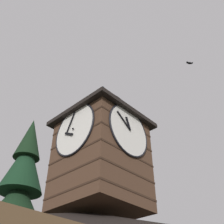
# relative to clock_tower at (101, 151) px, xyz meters

# --- Properties ---
(clock_tower) EXTENTS (4.72, 4.72, 8.31)m
(clock_tower) POSITION_rel_clock_tower_xyz_m (0.00, 0.00, 0.00)
(clock_tower) COLOR #4C3323
(clock_tower) RESTS_ON building_main
(flying_bird_high) EXTENTS (0.50, 0.43, 0.12)m
(flying_bird_high) POSITION_rel_clock_tower_xyz_m (-4.91, 4.20, 7.82)
(flying_bird_high) COLOR black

